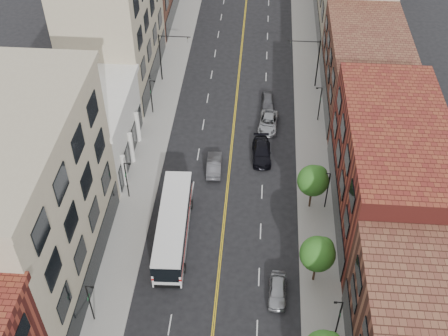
% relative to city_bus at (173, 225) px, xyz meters
% --- Properties ---
extents(sidewalk_left, '(4.00, 110.00, 0.15)m').
position_rel_city_bus_xyz_m(sidewalk_left, '(-4.94, 16.56, -1.91)').
color(sidewalk_left, gray).
rests_on(sidewalk_left, ground).
extents(sidewalk_right, '(4.00, 110.00, 0.15)m').
position_rel_city_bus_xyz_m(sidewalk_right, '(15.06, 16.56, -1.91)').
color(sidewalk_right, gray).
rests_on(sidewalk_right, ground).
extents(bldg_l_tanoffice, '(10.00, 22.00, 18.00)m').
position_rel_city_bus_xyz_m(bldg_l_tanoffice, '(-11.94, -5.44, 7.02)').
color(bldg_l_tanoffice, tan).
rests_on(bldg_l_tanoffice, ground).
extents(bldg_l_white, '(10.00, 14.00, 8.00)m').
position_rel_city_bus_xyz_m(bldg_l_white, '(-11.94, 12.56, 2.02)').
color(bldg_l_white, silver).
rests_on(bldg_l_white, ground).
extents(bldg_l_far_a, '(10.00, 20.00, 18.00)m').
position_rel_city_bus_xyz_m(bldg_l_far_a, '(-11.94, 29.56, 7.02)').
color(bldg_l_far_a, tan).
rests_on(bldg_l_far_a, ground).
extents(bldg_r_mid, '(10.00, 22.00, 12.00)m').
position_rel_city_bus_xyz_m(bldg_r_mid, '(22.06, 5.56, 4.02)').
color(bldg_r_mid, maroon).
rests_on(bldg_r_mid, ground).
extents(bldg_r_far_a, '(10.00, 20.00, 10.00)m').
position_rel_city_bus_xyz_m(bldg_r_far_a, '(22.06, 26.56, 3.02)').
color(bldg_r_far_a, brown).
rests_on(bldg_r_far_a, ground).
extents(tree_r_2, '(3.40, 3.40, 5.59)m').
position_rel_city_bus_xyz_m(tree_r_2, '(14.45, -4.37, 2.15)').
color(tree_r_2, black).
rests_on(tree_r_2, sidewalk_right).
extents(tree_r_3, '(3.40, 3.40, 5.59)m').
position_rel_city_bus_xyz_m(tree_r_3, '(14.45, 5.63, 2.15)').
color(tree_r_3, black).
rests_on(tree_r_3, sidewalk_right).
extents(lamp_l_1, '(0.81, 0.55, 5.05)m').
position_rel_city_bus_xyz_m(lamp_l_1, '(-5.89, -10.44, 0.99)').
color(lamp_l_1, black).
rests_on(lamp_l_1, sidewalk_left).
extents(lamp_l_2, '(0.81, 0.55, 5.05)m').
position_rel_city_bus_xyz_m(lamp_l_2, '(-5.89, 5.56, 0.99)').
color(lamp_l_2, black).
rests_on(lamp_l_2, sidewalk_left).
extents(lamp_l_3, '(0.81, 0.55, 5.05)m').
position_rel_city_bus_xyz_m(lamp_l_3, '(-5.89, 21.56, 0.99)').
color(lamp_l_3, black).
rests_on(lamp_l_3, sidewalk_left).
extents(lamp_r_1, '(0.81, 0.55, 5.05)m').
position_rel_city_bus_xyz_m(lamp_r_1, '(16.01, -10.44, 0.99)').
color(lamp_r_1, black).
rests_on(lamp_r_1, sidewalk_right).
extents(lamp_r_2, '(0.81, 0.55, 5.05)m').
position_rel_city_bus_xyz_m(lamp_r_2, '(16.01, 5.56, 0.99)').
color(lamp_r_2, black).
rests_on(lamp_r_2, sidewalk_right).
extents(lamp_r_3, '(0.81, 0.55, 5.05)m').
position_rel_city_bus_xyz_m(lamp_r_3, '(16.01, 21.56, 0.99)').
color(lamp_r_3, black).
rests_on(lamp_r_3, sidewalk_right).
extents(signal_mast_left, '(4.49, 0.18, 7.20)m').
position_rel_city_bus_xyz_m(signal_mast_left, '(-5.21, 29.56, 2.67)').
color(signal_mast_left, black).
rests_on(signal_mast_left, sidewalk_left).
extents(signal_mast_right, '(4.49, 0.18, 7.20)m').
position_rel_city_bus_xyz_m(signal_mast_right, '(15.32, 29.56, 2.67)').
color(signal_mast_right, black).
rests_on(signal_mast_right, sidewalk_right).
extents(city_bus, '(3.59, 13.36, 3.41)m').
position_rel_city_bus_xyz_m(city_bus, '(0.00, 0.00, 0.00)').
color(city_bus, silver).
rests_on(city_bus, ground).
extents(car_parked_far, '(1.92, 4.44, 1.49)m').
position_rel_city_bus_xyz_m(car_parked_far, '(10.86, -6.44, -1.23)').
color(car_parked_far, '#919398').
rests_on(car_parked_far, ground).
extents(car_lane_behind, '(1.91, 4.89, 1.59)m').
position_rel_city_bus_xyz_m(car_lane_behind, '(3.26, 10.94, -1.19)').
color(car_lane_behind, '#46464B').
rests_on(car_lane_behind, ground).
extents(car_lane_a, '(2.54, 5.62, 1.60)m').
position_rel_city_bus_xyz_m(car_lane_a, '(8.82, 13.69, -1.18)').
color(car_lane_a, black).
rests_on(car_lane_a, ground).
extents(car_lane_b, '(2.83, 5.41, 1.45)m').
position_rel_city_bus_xyz_m(car_lane_b, '(9.53, 19.70, -1.25)').
color(car_lane_b, '#95979C').
rests_on(car_lane_b, ground).
extents(car_lane_c, '(1.77, 4.11, 1.38)m').
position_rel_city_bus_xyz_m(car_lane_c, '(9.37, 24.53, -1.29)').
color(car_lane_c, '#49494E').
rests_on(car_lane_c, ground).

